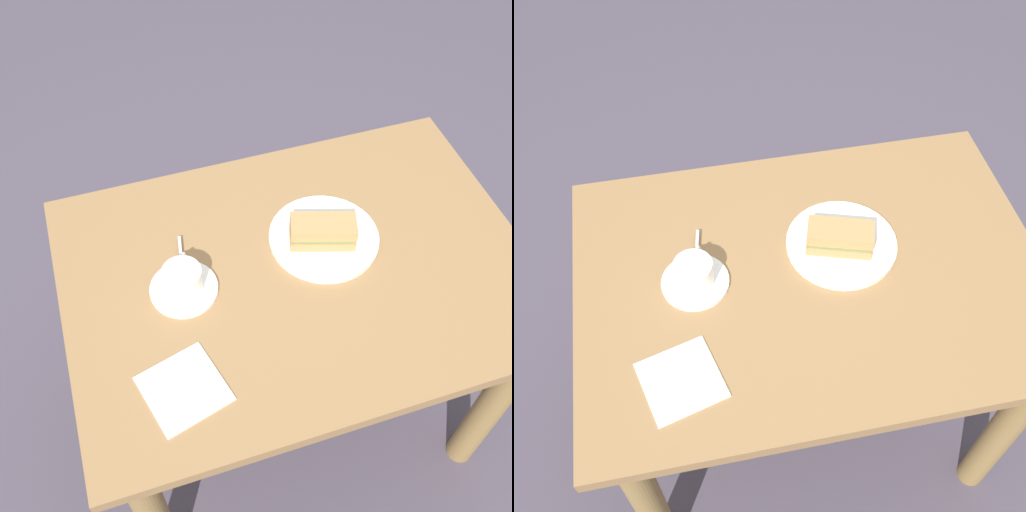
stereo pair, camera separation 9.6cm
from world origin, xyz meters
The scene contains 8 objects.
ground_plane centered at (0.00, 0.00, 0.00)m, with size 6.00×6.00×0.00m, color #4F4654.
dining_table centered at (0.00, 0.00, 0.58)m, with size 1.06×0.76×0.73m.
sandwich_plate centered at (0.08, 0.06, 0.74)m, with size 0.26×0.26×0.01m, color white.
sandwich_front centered at (0.07, 0.05, 0.78)m, with size 0.16×0.11×0.06m.
coffee_saucer centered at (-0.26, 0.02, 0.74)m, with size 0.15×0.15×0.01m, color white.
coffee_cup centered at (-0.26, 0.02, 0.78)m, with size 0.09×0.11×0.06m.
spoon centered at (-0.25, 0.10, 0.75)m, with size 0.03×0.10×0.01m.
napkin centered at (-0.32, -0.21, 0.74)m, with size 0.15×0.15×0.00m, color white.
Camera 1 is at (-0.35, -0.76, 1.85)m, focal length 43.37 mm.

